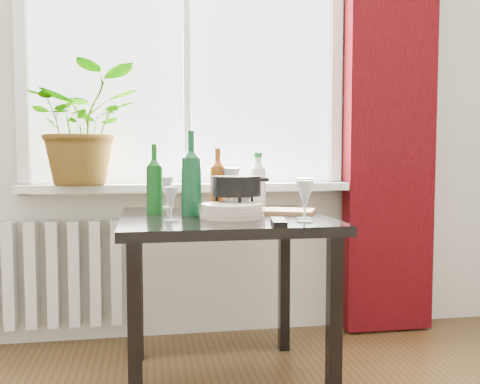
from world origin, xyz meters
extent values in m
cube|color=white|center=(0.00, 2.22, 1.60)|extent=(1.72, 0.08, 1.62)
cube|color=white|center=(0.00, 2.15, 0.82)|extent=(1.72, 0.20, 0.04)
cube|color=#370508|center=(1.12, 2.12, 1.30)|extent=(0.50, 0.12, 2.56)
cube|color=silver|center=(-0.75, 2.18, 0.38)|extent=(0.80, 0.10, 0.55)
cube|color=black|center=(0.10, 1.55, 0.72)|extent=(0.85, 0.85, 0.04)
cube|color=black|center=(-0.27, 1.19, 0.35)|extent=(0.05, 0.05, 0.70)
cube|color=black|center=(-0.27, 1.92, 0.35)|extent=(0.05, 0.05, 0.70)
cube|color=black|center=(0.46, 1.19, 0.35)|extent=(0.05, 0.05, 0.70)
cube|color=black|center=(0.46, 1.92, 0.35)|extent=(0.05, 0.05, 0.70)
imported|color=#377D21|center=(-0.52, 2.09, 1.14)|extent=(0.62, 0.57, 0.59)
cylinder|color=beige|center=(0.12, 1.46, 0.77)|extent=(0.32, 0.32, 0.06)
cube|color=black|center=(0.26, 1.23, 0.75)|extent=(0.08, 0.18, 0.02)
cube|color=#A17048|center=(0.37, 1.61, 0.75)|extent=(0.33, 0.28, 0.02)
camera|label=1|loc=(-0.22, -0.68, 1.00)|focal=40.00mm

